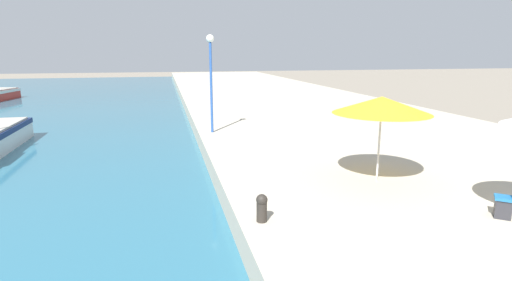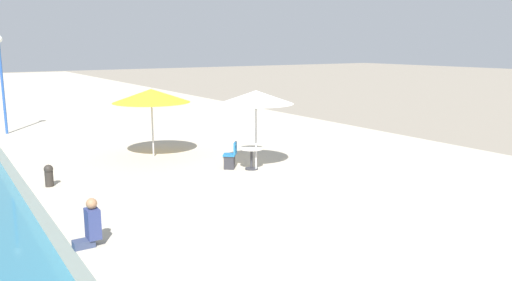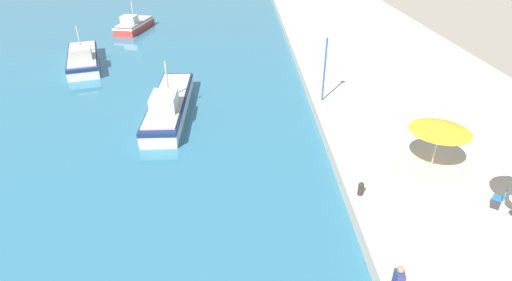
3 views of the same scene
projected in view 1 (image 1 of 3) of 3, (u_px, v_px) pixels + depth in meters
The scene contains 5 objects.
quay_promenade at pixel (284, 104), 32.72m from camera, with size 16.00×90.00×0.78m.
cafe_umbrella_white at pixel (382, 105), 11.51m from camera, with size 2.83×2.83×2.53m.
cafe_chair_left at pixel (505, 205), 9.26m from camera, with size 0.59×0.58×0.91m.
mooring_bollard at pixel (262, 207), 9.04m from camera, with size 0.26×0.26×0.65m.
lamppost at pixel (211, 67), 18.52m from camera, with size 0.36×0.36×4.56m.
Camera 1 is at (-1.50, 5.74, 4.57)m, focal length 28.00 mm.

